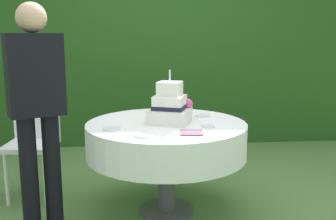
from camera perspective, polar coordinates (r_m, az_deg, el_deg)
ground_plane at (r=3.26m, az=-0.24°, el=-14.40°), size 20.00×20.00×0.00m
foliage_hedge at (r=5.19m, az=-2.34°, el=11.59°), size 5.66×0.64×2.92m
cake_table at (r=3.05m, az=-0.25°, el=-4.25°), size 1.23×1.23×0.72m
wedding_cake at (r=3.00m, az=0.34°, el=0.44°), size 0.38×0.38×0.41m
serving_plate_near at (r=2.89m, az=5.81°, el=-2.37°), size 0.10×0.10×0.01m
serving_plate_far at (r=2.63m, az=-3.57°, el=-3.67°), size 0.14×0.14×0.01m
serving_plate_left at (r=3.26m, az=5.05°, el=-0.85°), size 0.12×0.12×0.01m
serving_plate_right at (r=2.83m, az=-8.16°, el=-2.71°), size 0.13×0.13×0.01m
napkin_stack at (r=2.70m, az=3.42°, el=-3.31°), size 0.17×0.17×0.01m
garden_chair at (r=3.59m, az=-18.90°, el=-3.44°), size 0.44×0.44×0.89m
standing_person at (r=2.81m, az=-18.51°, el=0.87°), size 0.41×0.33×1.60m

